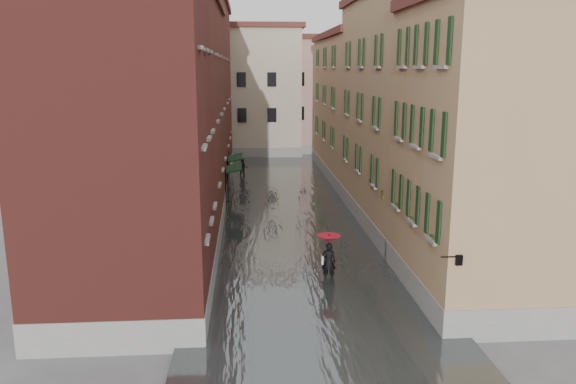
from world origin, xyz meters
name	(u,v)px	position (x,y,z in m)	size (l,w,h in m)	color
ground	(307,281)	(0.00, 0.00, 0.00)	(120.00, 120.00, 0.00)	#5D5C5F
floodwater	(286,207)	(0.00, 13.00, 0.10)	(10.00, 60.00, 0.20)	#484E50
building_left_near	(126,141)	(-7.00, -2.00, 6.50)	(6.00, 8.00, 13.00)	maroon
building_left_mid	(167,121)	(-7.00, 9.00, 6.25)	(6.00, 14.00, 12.50)	#561D1B
building_left_far	(192,94)	(-7.00, 24.00, 7.00)	(6.00, 16.00, 14.00)	maroon
building_right_near	(491,157)	(7.00, -2.00, 5.75)	(6.00, 8.00, 11.50)	#A18053
building_right_mid	(411,115)	(7.00, 9.00, 6.50)	(6.00, 14.00, 13.00)	#A08661
building_right_far	(360,109)	(7.00, 24.00, 5.75)	(6.00, 16.00, 11.50)	#A18053
building_end_cream	(242,93)	(-3.00, 38.00, 6.50)	(12.00, 9.00, 13.00)	#B3A58E
building_end_pink	(323,96)	(6.00, 40.00, 6.00)	(10.00, 9.00, 12.00)	tan
awning_near	(233,169)	(-3.49, 14.32, 2.46)	(1.09, 2.91, 2.80)	#15311B
awning_far	(235,159)	(-3.48, 18.81, 2.47)	(1.09, 3.11, 2.80)	#15311B
wall_lantern	(458,259)	(4.33, -6.00, 3.01)	(0.71, 0.22, 0.35)	black
window_planters	(400,199)	(4.12, 0.47, 3.51)	(0.59, 10.84, 0.84)	brown
pedestrian_main	(329,252)	(0.95, 0.05, 1.30)	(1.06, 1.06, 2.06)	black
pedestrian_far	(243,168)	(-2.90, 23.97, 0.81)	(0.79, 0.62, 1.62)	black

